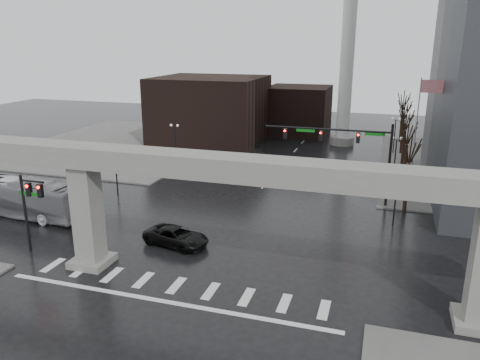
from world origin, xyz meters
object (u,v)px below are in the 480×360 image
(city_bus, at_px, (24,198))
(far_car, at_px, (236,171))
(pickup_truck, at_px, (176,236))
(signal_mast_arm, at_px, (349,145))

(city_bus, bearing_deg, far_car, -34.34)
(pickup_truck, height_order, city_bus, city_bus)
(far_car, bearing_deg, pickup_truck, -88.77)
(signal_mast_arm, bearing_deg, far_car, 157.01)
(signal_mast_arm, distance_m, far_car, 15.08)
(pickup_truck, bearing_deg, signal_mast_arm, -28.45)
(pickup_truck, distance_m, city_bus, 15.95)
(signal_mast_arm, height_order, city_bus, signal_mast_arm)
(city_bus, xyz_separation_m, far_car, (14.39, 17.81, -1.04))
(signal_mast_arm, bearing_deg, city_bus, -155.89)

